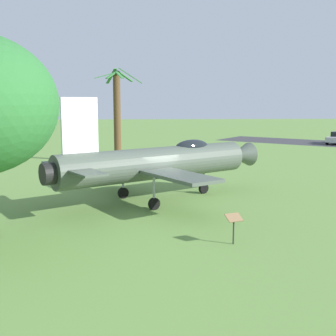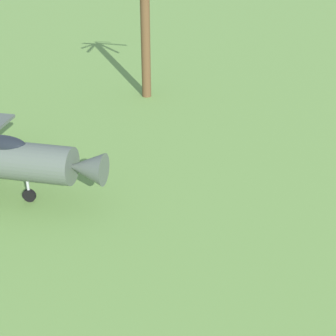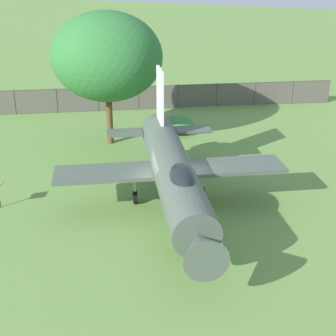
{
  "view_description": "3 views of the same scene",
  "coord_description": "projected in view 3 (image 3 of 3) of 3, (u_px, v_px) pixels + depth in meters",
  "views": [
    {
      "loc": [
        -0.64,
        -22.66,
        5.31
      ],
      "look_at": [
        0.63,
        -0.58,
        1.86
      ],
      "focal_mm": 46.62,
      "sensor_mm": 36.0,
      "label": 1
    },
    {
      "loc": [
        20.75,
        -8.06,
        12.45
      ],
      "look_at": [
        7.05,
        6.29,
        1.5
      ],
      "focal_mm": 54.95,
      "sensor_mm": 36.0,
      "label": 2
    },
    {
      "loc": [
        17.54,
        7.57,
        10.25
      ],
      "look_at": [
        0.42,
        -0.02,
        2.27
      ],
      "focal_mm": 52.73,
      "sensor_mm": 36.0,
      "label": 3
    }
  ],
  "objects": [
    {
      "name": "display_jet",
      "position": [
        174.0,
        172.0,
        20.45
      ],
      "size": [
        12.06,
        9.48,
        5.45
      ],
      "rotation": [
        0.0,
        0.0,
        0.56
      ],
      "color": "#4C564C",
      "rests_on": "ground_plane"
    },
    {
      "name": "shade_tree",
      "position": [
        107.0,
        57.0,
        27.71
      ],
      "size": [
        5.96,
        6.41,
        7.68
      ],
      "color": "brown",
      "rests_on": "ground_plane"
    },
    {
      "name": "ground_plane",
      "position": [
        172.0,
        212.0,
        21.59
      ],
      "size": [
        200.0,
        200.0,
        0.0
      ],
      "primitive_type": "plane",
      "color": "#668E42"
    },
    {
      "name": "perimeter_fence",
      "position": [
        138.0,
        97.0,
        35.86
      ],
      "size": [
        15.39,
        24.94,
        1.78
      ],
      "rotation": [
        0.0,
        0.0,
        5.26
      ],
      "color": "#4C4238",
      "rests_on": "ground_plane"
    },
    {
      "name": "shrub_near_fence",
      "position": [
        178.0,
        124.0,
        31.19
      ],
      "size": [
        2.16,
        2.12,
        1.11
      ],
      "color": "#387F3D",
      "rests_on": "ground_plane"
    }
  ]
}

